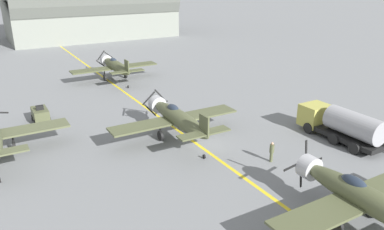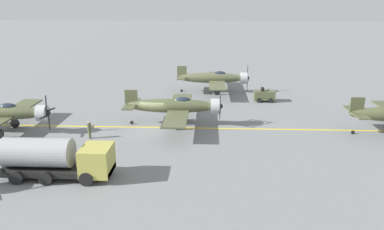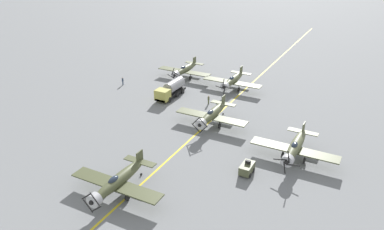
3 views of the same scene
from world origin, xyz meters
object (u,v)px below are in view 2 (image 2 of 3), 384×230
airplane_near_center (1,113)px  tow_tractor (264,95)px  airplane_mid_left (214,78)px  fuel_tanker (57,158)px  airplane_mid_center (175,106)px  ground_crew_inspecting (89,129)px

airplane_near_center → tow_tractor: size_ratio=4.62×
airplane_mid_left → fuel_tanker: size_ratio=1.50×
airplane_mid_center → ground_crew_inspecting: (4.28, -7.64, -1.10)m
airplane_near_center → tow_tractor: bearing=119.7°
airplane_near_center → fuel_tanker: (9.14, 9.00, -0.50)m
tow_tractor → fuel_tanker: bearing=-38.9°
airplane_mid_left → airplane_mid_center: 15.02m
ground_crew_inspecting → fuel_tanker: bearing=1.3°
airplane_mid_left → tow_tractor: size_ratio=4.62×
airplane_mid_left → ground_crew_inspecting: airplane_mid_left is taller
fuel_tanker → tow_tractor: (-22.13, 17.87, -0.72)m
airplane_mid_center → ground_crew_inspecting: 8.83m
airplane_mid_center → tow_tractor: airplane_mid_center is taller
ground_crew_inspecting → airplane_mid_center: bearing=119.2°
airplane_mid_left → airplane_near_center: 27.07m
airplane_mid_left → airplane_near_center: (17.57, -20.60, 0.00)m
airplane_mid_center → tow_tractor: size_ratio=4.62×
airplane_mid_center → ground_crew_inspecting: bearing=-75.7°
airplane_mid_left → tow_tractor: (4.58, 6.28, -1.22)m
airplane_near_center → fuel_tanker: airplane_near_center is taller
airplane_near_center → fuel_tanker: size_ratio=1.50×
airplane_near_center → ground_crew_inspecting: airplane_near_center is taller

